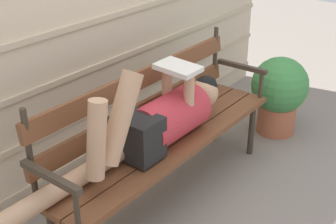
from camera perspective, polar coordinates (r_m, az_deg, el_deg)
The scene contains 5 objects.
ground_plane at distance 3.02m, azimuth 1.25°, elevation -10.96°, with size 12.00×12.00×0.00m, color gray.
house_siding at distance 2.98m, azimuth -10.01°, elevation 11.02°, with size 4.30×0.08×2.12m.
park_bench at distance 2.82m, azimuth -1.06°, elevation -1.90°, with size 1.82×0.43×0.91m.
reclining_person at distance 2.65m, azimuth -1.53°, elevation -1.19°, with size 1.68×0.27×0.59m.
potted_plant at distance 3.75m, azimuth 13.59°, elevation 2.45°, with size 0.45×0.45×0.63m.
Camera 1 is at (-1.94, -1.41, 1.84)m, focal length 49.19 mm.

